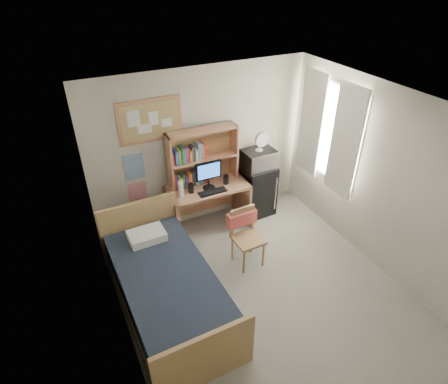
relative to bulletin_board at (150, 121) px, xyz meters
name	(u,v)px	position (x,y,z in m)	size (l,w,h in m)	color
floor	(266,298)	(0.78, -2.08, -1.93)	(3.60, 4.20, 0.02)	gray
ceiling	(282,114)	(0.78, -2.08, 0.68)	(3.60, 4.20, 0.02)	white
wall_back	(202,149)	(0.78, 0.02, -0.62)	(3.60, 0.04, 2.60)	beige
wall_front	(426,374)	(0.78, -4.18, -0.62)	(3.60, 0.04, 2.60)	beige
wall_left	(118,269)	(-1.02, -2.08, -0.62)	(0.04, 4.20, 2.60)	beige
wall_right	(386,185)	(2.58, -2.08, -0.62)	(0.04, 4.20, 2.60)	beige
window_unit	(329,132)	(2.53, -0.88, -0.32)	(0.10, 1.40, 1.70)	white
curtain_left	(345,143)	(2.50, -1.28, -0.32)	(0.04, 0.55, 1.70)	white
curtain_right	(311,123)	(2.50, -0.48, -0.32)	(0.04, 0.55, 1.70)	white
bulletin_board	(150,121)	(0.00, 0.00, 0.00)	(0.94, 0.03, 0.64)	tan
poster_wave	(134,167)	(-0.32, 0.01, -0.67)	(0.30, 0.01, 0.42)	#245993
poster_japan	(138,193)	(-0.32, 0.01, -1.14)	(0.28, 0.01, 0.36)	red
desk	(208,207)	(0.72, -0.33, -1.52)	(1.29, 0.64, 0.80)	#B47A57
desk_chair	(248,239)	(0.88, -1.37, -1.47)	(0.45, 0.45, 0.89)	#AC8451
mini_fridge	(256,189)	(1.66, -0.27, -1.46)	(0.54, 0.54, 0.91)	black
bed	(168,291)	(-0.45, -1.67, -1.62)	(1.11, 2.21, 0.61)	black
hutch	(203,157)	(0.72, -0.18, -0.66)	(1.11, 0.28, 0.91)	#B47A57
monitor	(209,176)	(0.72, -0.39, -0.89)	(0.41, 0.03, 0.44)	black
keyboard	(213,192)	(0.71, -0.53, -1.10)	(0.45, 0.14, 0.02)	black
speaker_left	(191,188)	(0.42, -0.38, -1.04)	(0.07, 0.07, 0.16)	black
speaker_right	(226,180)	(1.02, -0.39, -1.04)	(0.06, 0.06, 0.16)	black
water_bottle	(181,189)	(0.23, -0.42, -0.98)	(0.08, 0.08, 0.26)	white
hoodie	(242,218)	(0.88, -1.17, -1.23)	(0.45, 0.14, 0.21)	#FD6960
microwave	(259,159)	(1.66, -0.29, -0.86)	(0.52, 0.40, 0.30)	silver
desk_fan	(260,142)	(1.66, -0.29, -0.55)	(0.24, 0.24, 0.31)	white
pillow	(147,236)	(-0.46, -0.92, -1.25)	(0.49, 0.34, 0.12)	white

